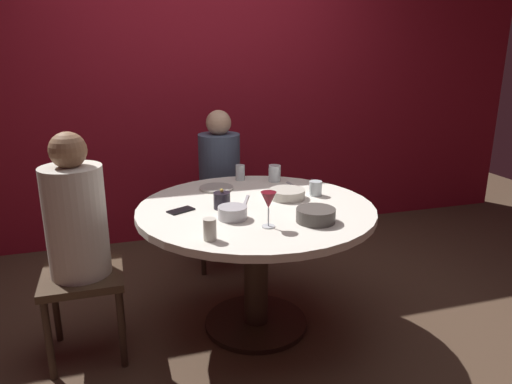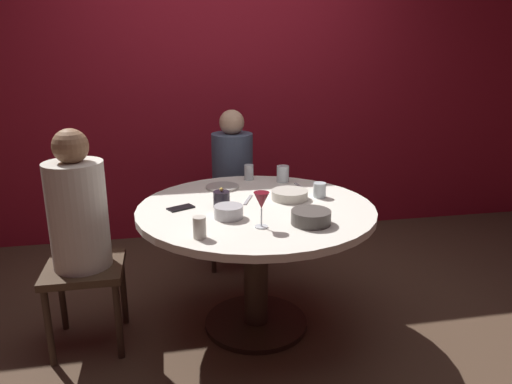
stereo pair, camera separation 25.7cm
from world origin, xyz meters
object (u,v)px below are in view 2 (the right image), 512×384
Objects in this scene: bowl_salad_center at (290,195)px; bowl_serving_large at (229,212)px; cup_by_left_diner at (249,172)px; cup_near_candle at (320,190)px; cup_by_right_diner at (200,227)px; bowl_small_white at (311,217)px; dining_table at (256,233)px; candle_holder at (222,199)px; wine_glass at (261,202)px; cell_phone at (181,208)px; dinner_plate at (222,187)px; seated_diner_left at (79,218)px; seated_diner_back at (232,171)px; cup_center_front at (283,174)px.

bowl_serving_large is at bearing -147.48° from bowl_salad_center.
cup_by_left_diner is at bearing 71.91° from bowl_serving_large.
cup_by_right_diner is at bearing -146.14° from cup_near_candle.
bowl_small_white is 2.30× the size of cup_near_candle.
candle_holder reaches higher than dining_table.
wine_glass is at bearing -136.05° from cup_near_candle.
cell_phone is at bearing 99.01° from cup_by_right_diner.
cup_by_left_diner reaches higher than bowl_salad_center.
cell_phone is (-0.27, -0.35, -0.00)m from dinner_plate.
seated_diner_left reaches higher than seated_diner_back.
seated_diner_left is 1.14m from bowl_salad_center.
candle_holder reaches higher than cup_by_left_diner.
bowl_small_white is at bearing -93.82° from cup_center_front.
seated_diner_back is at bearing 75.24° from dinner_plate.
cup_center_front reaches higher than bowl_salad_center.
cup_near_candle reaches higher than dining_table.
seated_diner_left is 6.09× the size of bowl_small_white.
bowl_small_white is at bearing -146.75° from cell_phone.
cup_center_front reaches higher than cell_phone.
bowl_salad_center is 0.73m from cup_by_right_diner.
cup_by_left_diner is (-0.15, 0.87, 0.02)m from bowl_small_white.
dinner_plate is (0.05, 0.37, -0.04)m from candle_holder.
seated_diner_left is at bearing 164.26° from bowl_small_white.
seated_diner_left is at bearing 160.08° from wine_glass.
seated_diner_left reaches higher than bowl_serving_large.
seated_diner_left is at bearing -154.04° from dinner_plate.
bowl_salad_center is (1.14, 0.08, 0.03)m from seated_diner_left.
candle_holder is at bearing 139.93° from bowl_small_white.
wine_glass is (0.15, -0.34, 0.08)m from candle_holder.
cup_center_front is at bearing 86.18° from bowl_small_white.
wine_glass is 0.49m from bowl_salad_center.
cup_near_candle is at bearing -53.87° from cup_by_left_diner.
bowl_serving_large reaches higher than dining_table.
wine_glass reaches higher than bowl_small_white.
cup_near_candle is at bearing 7.35° from candle_holder.
seated_diner_left is 11.88× the size of cup_by_right_diner.
cup_by_left_diner is 0.23m from cup_center_front.
bowl_salad_center is (0.25, 0.41, -0.10)m from wine_glass.
cup_near_candle is at bearing -70.63° from cup_center_front.
cup_center_front is (1.19, 0.45, 0.06)m from seated_diner_left.
seated_diner_left is 0.77m from bowl_serving_large.
bowl_serving_large reaches higher than cell_phone.
cell_phone is at bearing -127.50° from dinner_plate.
dining_table is 1.12× the size of seated_diner_back.
dinner_plate is 0.79m from bowl_small_white.
seated_diner_back is at bearing 115.64° from cup_near_candle.
bowl_serving_large is (-0.17, -0.16, 0.19)m from dining_table.
dining_table is 11.72× the size of candle_holder.
cup_near_candle is (0.39, 0.09, 0.20)m from dining_table.
dining_table is at bearing 49.82° from cup_by_right_diner.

